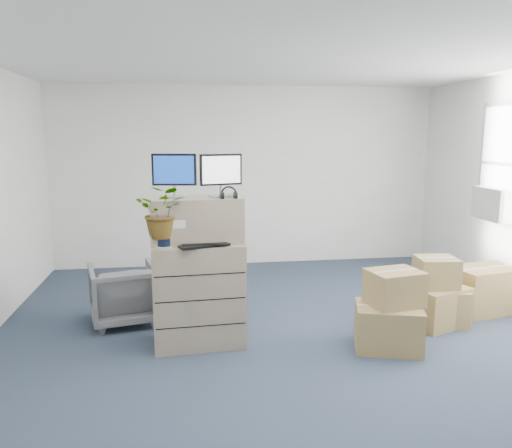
# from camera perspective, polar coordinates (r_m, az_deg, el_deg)

# --- Properties ---
(ground) EXTENTS (7.00, 7.00, 0.00)m
(ground) POSITION_cam_1_polar(r_m,az_deg,el_deg) (4.88, 4.27, -14.81)
(ground) COLOR #232F40
(ground) RESTS_ON ground
(wall_back) EXTENTS (6.00, 0.02, 2.80)m
(wall_back) POSITION_cam_1_polar(r_m,az_deg,el_deg) (7.91, -1.12, 5.43)
(wall_back) COLOR silver
(wall_back) RESTS_ON ground
(ac_unit) EXTENTS (0.24, 0.60, 0.40)m
(ac_unit) POSITION_cam_1_polar(r_m,az_deg,el_deg) (6.94, 25.53, 2.09)
(ac_unit) COLOR beige
(ac_unit) RESTS_ON wall_right
(filing_cabinet_lower) EXTENTS (0.91, 0.58, 1.02)m
(filing_cabinet_lower) POSITION_cam_1_polar(r_m,az_deg,el_deg) (5.00, -6.61, -7.89)
(filing_cabinet_lower) COLOR gray
(filing_cabinet_lower) RESTS_ON ground
(filing_cabinet_upper) EXTENTS (0.90, 0.48, 0.44)m
(filing_cabinet_upper) POSITION_cam_1_polar(r_m,az_deg,el_deg) (4.87, -6.84, 0.49)
(filing_cabinet_upper) COLOR gray
(filing_cabinet_upper) RESTS_ON filing_cabinet_lower
(monitor_left) EXTENTS (0.42, 0.20, 0.42)m
(monitor_left) POSITION_cam_1_polar(r_m,az_deg,el_deg) (4.83, -9.33, 5.77)
(monitor_left) COLOR #99999E
(monitor_left) RESTS_ON filing_cabinet_upper
(monitor_right) EXTENTS (0.41, 0.21, 0.41)m
(monitor_right) POSITION_cam_1_polar(r_m,az_deg,el_deg) (4.82, -4.02, 5.84)
(monitor_right) COLOR #99999E
(monitor_right) RESTS_ON filing_cabinet_upper
(headphones) EXTENTS (0.15, 0.02, 0.15)m
(headphones) POSITION_cam_1_polar(r_m,az_deg,el_deg) (4.72, -3.13, 3.43)
(headphones) COLOR black
(headphones) RESTS_ON filing_cabinet_upper
(keyboard) EXTENTS (0.51, 0.34, 0.02)m
(keyboard) POSITION_cam_1_polar(r_m,az_deg,el_deg) (4.72, -6.03, -2.39)
(keyboard) COLOR black
(keyboard) RESTS_ON filing_cabinet_lower
(mouse) EXTENTS (0.12, 0.09, 0.04)m
(mouse) POSITION_cam_1_polar(r_m,az_deg,el_deg) (4.83, -3.26, -1.98)
(mouse) COLOR silver
(mouse) RESTS_ON filing_cabinet_lower
(water_bottle) EXTENTS (0.07, 0.07, 0.26)m
(water_bottle) POSITION_cam_1_polar(r_m,az_deg,el_deg) (4.87, -5.66, -0.54)
(water_bottle) COLOR gray
(water_bottle) RESTS_ON filing_cabinet_lower
(phone_dock) EXTENTS (0.05, 0.05, 0.12)m
(phone_dock) POSITION_cam_1_polar(r_m,az_deg,el_deg) (4.91, -7.25, -1.59)
(phone_dock) COLOR silver
(phone_dock) RESTS_ON filing_cabinet_lower
(external_drive) EXTENTS (0.24, 0.21, 0.06)m
(external_drive) POSITION_cam_1_polar(r_m,az_deg,el_deg) (5.03, -3.23, -1.32)
(external_drive) COLOR black
(external_drive) RESTS_ON filing_cabinet_lower
(tissue_box) EXTENTS (0.24, 0.13, 0.09)m
(tissue_box) POSITION_cam_1_polar(r_m,az_deg,el_deg) (5.01, -2.74, -0.51)
(tissue_box) COLOR #4784F1
(tissue_box) RESTS_ON external_drive
(potted_plant) EXTENTS (0.56, 0.60, 0.47)m
(potted_plant) POSITION_cam_1_polar(r_m,az_deg,el_deg) (4.70, -10.58, 0.61)
(potted_plant) COLOR #A6C19B
(potted_plant) RESTS_ON filing_cabinet_lower
(office_chair) EXTENTS (0.82, 0.79, 0.72)m
(office_chair) POSITION_cam_1_polar(r_m,az_deg,el_deg) (5.74, -14.91, -7.40)
(office_chair) COLOR #58585C
(office_chair) RESTS_ON ground
(cardboard_boxes) EXTENTS (2.31, 1.45, 0.77)m
(cardboard_boxes) POSITION_cam_1_polar(r_m,az_deg,el_deg) (5.81, 20.17, -8.18)
(cardboard_boxes) COLOR olive
(cardboard_boxes) RESTS_ON ground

